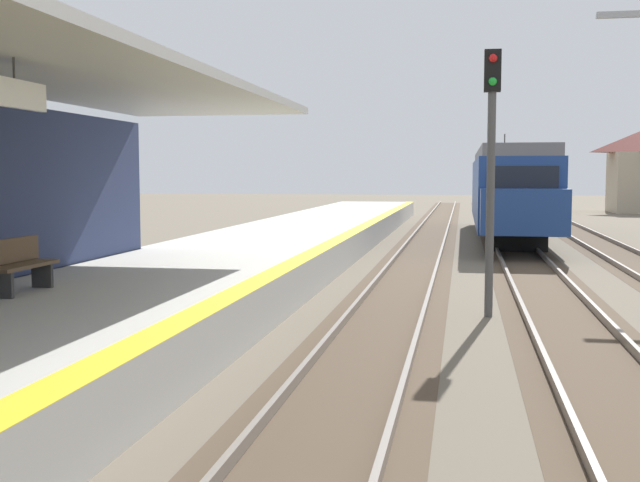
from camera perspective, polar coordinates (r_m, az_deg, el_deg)
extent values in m
cube|color=#B7B5AD|center=(16.28, -11.02, -3.63)|extent=(5.00, 80.00, 0.90)
cube|color=yellow|center=(15.55, -3.28, -2.25)|extent=(0.50, 80.00, 0.01)
cube|color=white|center=(10.83, -21.02, 9.82)|extent=(0.08, 1.40, 0.36)
cylinder|color=#333333|center=(10.87, -21.07, 11.48)|extent=(0.03, 0.03, 0.27)
cube|color=#4C3D2D|center=(19.27, 5.78, -3.60)|extent=(2.34, 120.00, 0.01)
cube|color=slate|center=(19.32, 3.65, -3.32)|extent=(0.08, 120.00, 0.15)
cube|color=slate|center=(19.21, 7.92, -3.40)|extent=(0.08, 120.00, 0.15)
cube|color=#4C3D2D|center=(19.31, 15.91, -3.74)|extent=(2.34, 120.00, 0.01)
cube|color=slate|center=(19.24, 13.78, -3.49)|extent=(0.08, 120.00, 0.15)
cube|color=slate|center=(19.38, 18.04, -3.52)|extent=(0.08, 120.00, 0.15)
cube|color=navy|center=(36.45, 13.29, 3.52)|extent=(2.90, 18.00, 2.70)
cube|color=slate|center=(36.45, 13.33, 5.99)|extent=(2.67, 18.00, 0.44)
cube|color=black|center=(27.44, 14.30, 3.96)|extent=(2.32, 0.06, 1.21)
cube|color=navy|center=(26.69, 14.38, 2.05)|extent=(2.78, 1.60, 1.49)
cube|color=black|center=(36.55, 15.59, 4.11)|extent=(0.04, 15.84, 0.86)
cylinder|color=#333333|center=(40.07, 13.07, 6.83)|extent=(0.06, 0.06, 0.90)
cube|color=black|center=(30.70, 13.80, 0.09)|extent=(2.17, 2.20, 0.72)
cube|color=black|center=(42.36, 12.82, 1.38)|extent=(2.17, 2.20, 0.72)
cylinder|color=#4C4C4C|center=(15.92, 12.09, 2.50)|extent=(0.16, 0.16, 4.40)
cube|color=black|center=(16.04, 12.25, 11.82)|extent=(0.32, 0.24, 0.80)
sphere|color=red|center=(15.93, 12.29, 12.67)|extent=(0.16, 0.16, 0.16)
sphere|color=green|center=(15.87, 12.26, 11.09)|extent=(0.16, 0.16, 0.16)
cube|color=brown|center=(13.71, -20.51, -1.67)|extent=(0.44, 1.60, 0.06)
cube|color=brown|center=(13.79, -21.25, -0.65)|extent=(0.06, 1.60, 0.40)
cube|color=#333333|center=(13.23, -21.81, -2.89)|extent=(0.36, 0.08, 0.44)
cube|color=#333333|center=(14.25, -19.25, -2.29)|extent=(0.36, 0.08, 0.44)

